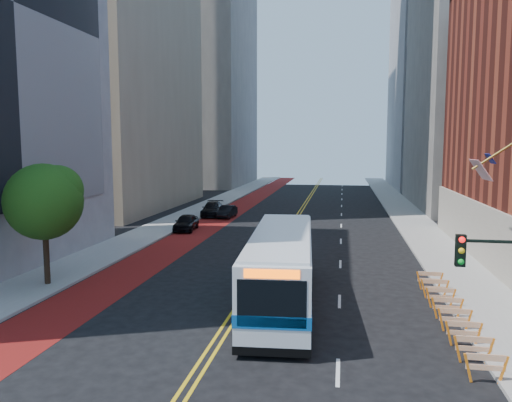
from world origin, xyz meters
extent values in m
plane|color=black|center=(0.00, 0.00, 0.00)|extent=(160.00, 160.00, 0.00)
cube|color=gray|center=(-12.00, 30.00, 0.07)|extent=(4.00, 140.00, 0.15)
cube|color=gray|center=(12.00, 30.00, 0.07)|extent=(4.00, 140.00, 0.15)
cube|color=maroon|center=(-8.10, 30.00, 0.00)|extent=(3.60, 140.00, 0.01)
cube|color=gold|center=(-0.18, 30.00, 0.00)|extent=(0.14, 140.00, 0.01)
cube|color=gold|center=(0.18, 30.00, 0.00)|extent=(0.14, 140.00, 0.01)
cube|color=silver|center=(4.80, -2.00, 0.01)|extent=(0.14, 2.20, 0.01)
cube|color=silver|center=(4.80, 6.00, 0.01)|extent=(0.14, 2.20, 0.01)
cube|color=silver|center=(4.80, 14.00, 0.01)|extent=(0.14, 2.20, 0.01)
cube|color=silver|center=(4.80, 22.00, 0.01)|extent=(0.14, 2.20, 0.01)
cube|color=silver|center=(4.80, 30.00, 0.01)|extent=(0.14, 2.20, 0.01)
cube|color=silver|center=(4.80, 38.00, 0.01)|extent=(0.14, 2.20, 0.01)
cube|color=silver|center=(4.80, 46.00, 0.01)|extent=(0.14, 2.20, 0.01)
cube|color=silver|center=(4.80, 54.00, 0.01)|extent=(0.14, 2.20, 0.01)
cube|color=silver|center=(4.80, 62.00, 0.01)|extent=(0.14, 2.20, 0.01)
cube|color=silver|center=(4.80, 70.00, 0.01)|extent=(0.14, 2.20, 0.01)
cube|color=silver|center=(4.80, 78.00, 0.01)|extent=(0.14, 2.20, 0.01)
cube|color=silver|center=(4.80, 86.00, 0.01)|extent=(0.14, 2.20, 0.01)
cube|color=#9E9384|center=(14.05, 12.00, 2.00)|extent=(0.50, 36.00, 4.00)
cube|color=black|center=(14.15, 13.00, 1.10)|extent=(0.35, 2.80, 2.20)
cube|color=black|center=(14.15, 20.00, 1.10)|extent=(0.35, 2.80, 2.20)
cylinder|color=#A57F33|center=(12.70, 8.00, 7.60)|extent=(2.85, 0.12, 2.05)
cube|color=#B21419|center=(11.70, 8.00, 6.60)|extent=(0.75, 1.90, 1.05)
cube|color=navy|center=(12.25, 8.45, 7.15)|extent=(0.39, 0.85, 0.52)
cube|color=black|center=(-14.05, 8.00, 16.00)|extent=(0.30, 20.40, 24.00)
cube|color=slate|center=(23.00, 48.00, 20.00)|extent=(18.00, 26.00, 40.00)
cube|color=gray|center=(24.00, 78.00, 27.50)|extent=(20.00, 28.00, 55.00)
cube|color=slate|center=(-24.00, 78.00, 32.50)|extent=(20.00, 26.00, 65.00)
cube|color=orange|center=(9.05, -2.00, 0.50)|extent=(0.32, 0.06, 0.99)
cube|color=orange|center=(10.15, -2.00, 0.50)|extent=(0.32, 0.06, 0.99)
cube|color=orange|center=(9.60, -2.00, 0.90)|extent=(1.25, 0.05, 0.22)
cube|color=orange|center=(9.60, -2.00, 0.55)|extent=(1.25, 0.05, 0.18)
cube|color=orange|center=(9.05, -0.45, 0.50)|extent=(0.32, 0.06, 0.99)
cube|color=orange|center=(10.15, -0.45, 0.50)|extent=(0.32, 0.06, 0.99)
cube|color=orange|center=(9.60, -0.45, 0.90)|extent=(1.25, 0.05, 0.22)
cube|color=orange|center=(9.60, -0.45, 0.55)|extent=(1.25, 0.05, 0.18)
cube|color=orange|center=(9.05, 1.10, 0.50)|extent=(0.32, 0.06, 0.99)
cube|color=orange|center=(10.15, 1.10, 0.50)|extent=(0.32, 0.06, 0.99)
cube|color=orange|center=(9.60, 1.10, 0.90)|extent=(1.25, 0.05, 0.22)
cube|color=orange|center=(9.60, 1.10, 0.55)|extent=(1.25, 0.05, 0.18)
cube|color=orange|center=(9.05, 2.65, 0.50)|extent=(0.32, 0.06, 0.99)
cube|color=orange|center=(10.15, 2.65, 0.50)|extent=(0.32, 0.06, 0.99)
cube|color=orange|center=(9.60, 2.65, 0.90)|extent=(1.25, 0.05, 0.22)
cube|color=orange|center=(9.60, 2.65, 0.55)|extent=(1.25, 0.05, 0.18)
cube|color=orange|center=(9.05, 4.20, 0.50)|extent=(0.32, 0.06, 0.99)
cube|color=orange|center=(10.15, 4.20, 0.50)|extent=(0.32, 0.06, 0.99)
cube|color=orange|center=(9.60, 4.20, 0.90)|extent=(1.25, 0.05, 0.22)
cube|color=orange|center=(9.60, 4.20, 0.55)|extent=(1.25, 0.05, 0.18)
cube|color=orange|center=(9.05, 5.75, 0.50)|extent=(0.32, 0.06, 0.99)
cube|color=orange|center=(10.15, 5.75, 0.50)|extent=(0.32, 0.06, 0.99)
cube|color=orange|center=(9.60, 5.75, 0.90)|extent=(1.25, 0.05, 0.22)
cube|color=orange|center=(9.60, 5.75, 0.55)|extent=(1.25, 0.05, 0.18)
cube|color=orange|center=(9.05, 7.30, 0.50)|extent=(0.32, 0.06, 0.99)
cube|color=orange|center=(10.15, 7.30, 0.50)|extent=(0.32, 0.06, 0.99)
cube|color=orange|center=(9.60, 7.30, 0.90)|extent=(1.25, 0.05, 0.22)
cube|color=orange|center=(9.60, 7.30, 0.55)|extent=(1.25, 0.05, 0.18)
cube|color=orange|center=(9.05, 8.85, 0.50)|extent=(0.32, 0.06, 0.99)
cube|color=orange|center=(10.15, 8.85, 0.50)|extent=(0.32, 0.06, 0.99)
cube|color=orange|center=(9.60, 8.85, 0.90)|extent=(1.25, 0.05, 0.22)
cube|color=orange|center=(9.60, 8.85, 0.55)|extent=(1.25, 0.05, 0.18)
cylinder|color=black|center=(-11.30, 6.00, 1.75)|extent=(0.32, 0.32, 3.20)
sphere|color=#143E0D|center=(-11.30, 6.00, 4.75)|extent=(4.20, 4.20, 4.20)
sphere|color=#143E0D|center=(-10.70, 6.40, 5.35)|extent=(2.80, 2.80, 2.80)
sphere|color=#143E0D|center=(-11.80, 5.70, 5.15)|extent=(2.40, 2.40, 2.40)
cylinder|color=black|center=(9.30, -3.50, 5.05)|extent=(2.00, 0.10, 0.10)
cube|color=black|center=(8.30, -3.50, 4.75)|extent=(0.28, 0.22, 0.95)
sphere|color=red|center=(8.30, -3.64, 5.10)|extent=(0.18, 0.18, 0.18)
sphere|color=yellow|center=(8.30, -3.64, 4.77)|extent=(0.18, 0.18, 0.18)
sphere|color=#0CA526|center=(8.30, -3.64, 4.44)|extent=(0.18, 0.18, 0.18)
cube|color=silver|center=(1.96, 4.94, 1.94)|extent=(3.74, 13.31, 3.12)
cube|color=#0D549F|center=(1.96, 4.94, 1.48)|extent=(3.79, 13.36, 0.49)
cube|color=black|center=(1.90, 5.81, 2.46)|extent=(3.52, 9.38, 1.04)
cube|color=black|center=(2.41, -1.59, 2.19)|extent=(2.51, 0.28, 1.75)
cube|color=black|center=(1.52, 11.46, 2.41)|extent=(2.28, 0.27, 1.10)
cube|color=#FF5905|center=(2.41, -1.60, 3.29)|extent=(1.99, 0.22, 0.33)
cube|color=silver|center=(1.96, 4.94, 3.56)|extent=(3.55, 12.64, 0.13)
cube|color=black|center=(1.96, 4.94, 0.38)|extent=(3.77, 13.34, 0.33)
cylinder|color=black|center=(0.96, 0.65, 0.55)|extent=(0.40, 1.12, 1.10)
cylinder|color=black|center=(3.54, 0.83, 0.55)|extent=(0.40, 1.12, 1.10)
cylinder|color=black|center=(0.42, 8.52, 0.55)|extent=(0.40, 1.12, 1.10)
cylinder|color=black|center=(3.00, 8.70, 0.55)|extent=(0.40, 1.12, 1.10)
cylinder|color=black|center=(0.31, 10.09, 0.55)|extent=(0.40, 1.12, 1.10)
cylinder|color=black|center=(2.89, 10.27, 0.55)|extent=(0.40, 1.12, 1.10)
imported|color=black|center=(-9.30, 24.87, 0.74)|extent=(2.09, 4.49, 1.49)
imported|color=black|center=(-7.44, 33.45, 0.65)|extent=(1.57, 4.01, 1.30)
imported|color=black|center=(-9.30, 34.38, 0.77)|extent=(2.79, 5.52, 1.54)
camera|label=1|loc=(4.82, -18.76, 7.85)|focal=35.00mm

